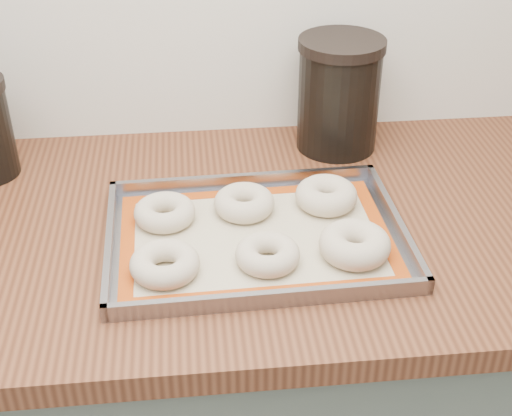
{
  "coord_description": "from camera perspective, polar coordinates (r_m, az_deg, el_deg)",
  "views": [
    {
      "loc": [
        0.11,
        0.71,
        1.55
      ],
      "look_at": [
        0.2,
        1.61,
        0.96
      ],
      "focal_mm": 50.0,
      "sensor_mm": 36.0,
      "label": 1
    }
  ],
  "objects": [
    {
      "name": "baking_tray",
      "position": [
        1.11,
        0.0,
        -2.3
      ],
      "size": [
        0.47,
        0.34,
        0.03
      ],
      "rotation": [
        0.0,
        0.0,
        0.02
      ],
      "color": "gray",
      "rests_on": "countertop"
    },
    {
      "name": "canister_right",
      "position": [
        1.35,
        6.64,
        9.04
      ],
      "size": [
        0.16,
        0.16,
        0.21
      ],
      "color": "black",
      "rests_on": "countertop"
    },
    {
      "name": "bagel_front_right",
      "position": [
        1.07,
        7.9,
        -2.91
      ],
      "size": [
        0.13,
        0.13,
        0.04
      ],
      "primitive_type": "torus",
      "rotation": [
        0.0,
        0.0,
        0.21
      ],
      "color": "beige",
      "rests_on": "baking_mat"
    },
    {
      "name": "bagel_back_right",
      "position": [
        1.19,
        5.64,
        1.02
      ],
      "size": [
        0.11,
        0.11,
        0.04
      ],
      "primitive_type": "torus",
      "rotation": [
        0.0,
        0.0,
        -0.1
      ],
      "color": "beige",
      "rests_on": "baking_mat"
    },
    {
      "name": "countertop",
      "position": [
        1.18,
        -10.03,
        -2.08
      ],
      "size": [
        3.06,
        0.68,
        0.04
      ],
      "primitive_type": "cube",
      "color": "brown",
      "rests_on": "cabinet"
    },
    {
      "name": "bagel_front_mid",
      "position": [
        1.05,
        0.93,
        -3.72
      ],
      "size": [
        0.11,
        0.11,
        0.03
      ],
      "primitive_type": "torus",
      "rotation": [
        0.0,
        0.0,
        0.16
      ],
      "color": "beige",
      "rests_on": "baking_mat"
    },
    {
      "name": "bagel_back_left",
      "position": [
        1.15,
        -7.32,
        -0.35
      ],
      "size": [
        0.12,
        0.12,
        0.03
      ],
      "primitive_type": "torus",
      "rotation": [
        0.0,
        0.0,
        0.29
      ],
      "color": "beige",
      "rests_on": "baking_mat"
    },
    {
      "name": "baking_mat",
      "position": [
        1.11,
        -0.0,
        -2.38
      ],
      "size": [
        0.43,
        0.3,
        0.0
      ],
      "rotation": [
        0.0,
        0.0,
        0.02
      ],
      "color": "#C6B793",
      "rests_on": "baking_tray"
    },
    {
      "name": "bagel_back_mid",
      "position": [
        1.16,
        -0.95,
        0.42
      ],
      "size": [
        0.1,
        0.1,
        0.04
      ],
      "primitive_type": "torus",
      "rotation": [
        0.0,
        0.0,
        -0.02
      ],
      "color": "beige",
      "rests_on": "baking_mat"
    },
    {
      "name": "bagel_front_left",
      "position": [
        1.04,
        -7.31,
        -4.46
      ],
      "size": [
        0.12,
        0.12,
        0.03
      ],
      "primitive_type": "torus",
      "rotation": [
        0.0,
        0.0,
        -0.16
      ],
      "color": "beige",
      "rests_on": "baking_mat"
    }
  ]
}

